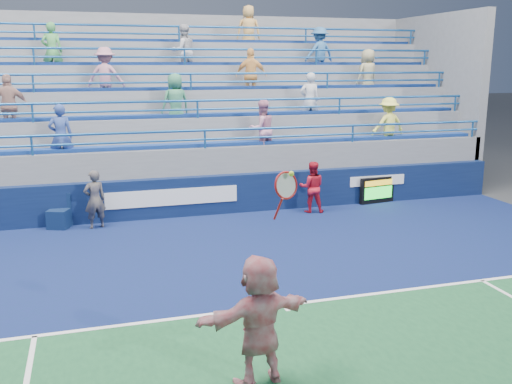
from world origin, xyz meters
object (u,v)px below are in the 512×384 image
object	(u,v)px
serve_speed_board	(377,190)
ball_girl	(312,187)
tennis_player	(259,320)
judge_chair	(59,217)
line_judge	(95,200)

from	to	relation	value
serve_speed_board	ball_girl	xyz separation A→B (m)	(-2.30, -0.43, 0.33)
serve_speed_board	tennis_player	xyz separation A→B (m)	(-6.31, -8.52, 0.49)
serve_speed_board	judge_chair	xyz separation A→B (m)	(-9.14, -0.07, -0.12)
line_judge	tennis_player	bearing A→B (deg)	86.57
line_judge	serve_speed_board	bearing A→B (deg)	165.83
serve_speed_board	ball_girl	world-z (taller)	ball_girl
tennis_player	line_judge	size ratio (longest dim) A/B	1.87
ball_girl	line_judge	bearing A→B (deg)	15.67
serve_speed_board	line_judge	world-z (taller)	line_judge
ball_girl	tennis_player	bearing A→B (deg)	79.95
judge_chair	line_judge	size ratio (longest dim) A/B	0.58
tennis_player	line_judge	world-z (taller)	tennis_player
ball_girl	judge_chair	bearing A→B (deg)	13.26
tennis_player	line_judge	bearing A→B (deg)	103.30
judge_chair	line_judge	distance (m)	1.07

